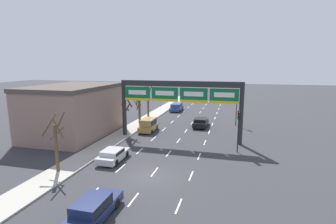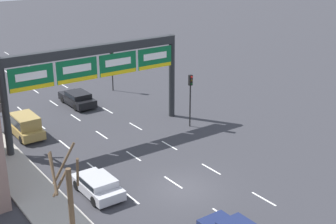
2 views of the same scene
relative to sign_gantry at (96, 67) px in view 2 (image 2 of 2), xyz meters
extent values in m
plane|color=#333338|center=(0.00, -11.27, -5.75)|extent=(220.00, 220.00, 0.00)
cube|color=white|center=(-3.30, -10.27, -5.75)|extent=(0.12, 2.00, 0.01)
cube|color=white|center=(-3.30, -5.27, -5.75)|extent=(0.12, 2.00, 0.01)
cube|color=white|center=(-3.30, -0.27, -5.75)|extent=(0.12, 2.00, 0.01)
cube|color=white|center=(-3.30, 4.73, -5.75)|extent=(0.12, 2.00, 0.01)
cube|color=white|center=(-3.30, 9.73, -5.75)|extent=(0.12, 2.00, 0.01)
cube|color=white|center=(-3.30, 14.73, -5.75)|extent=(0.12, 2.00, 0.01)
cube|color=white|center=(0.00, -15.27, -5.75)|extent=(0.12, 2.00, 0.01)
cube|color=white|center=(0.00, -10.27, -5.75)|extent=(0.12, 2.00, 0.01)
cube|color=white|center=(0.00, -5.27, -5.75)|extent=(0.12, 2.00, 0.01)
cube|color=white|center=(0.00, -0.27, -5.75)|extent=(0.12, 2.00, 0.01)
cube|color=white|center=(0.00, 4.73, -5.75)|extent=(0.12, 2.00, 0.01)
cube|color=white|center=(0.00, 9.73, -5.75)|extent=(0.12, 2.00, 0.01)
cube|color=white|center=(0.00, 14.73, -5.75)|extent=(0.12, 2.00, 0.01)
cube|color=white|center=(0.00, 19.73, -5.75)|extent=(0.12, 2.00, 0.01)
cube|color=white|center=(0.00, 24.73, -5.75)|extent=(0.12, 2.00, 0.01)
cube|color=white|center=(3.30, -15.27, -5.75)|extent=(0.12, 2.00, 0.01)
cube|color=white|center=(3.30, -10.27, -5.75)|extent=(0.12, 2.00, 0.01)
cube|color=white|center=(3.30, -5.27, -5.75)|extent=(0.12, 2.00, 0.01)
cube|color=white|center=(3.30, -0.27, -5.75)|extent=(0.12, 2.00, 0.01)
cube|color=white|center=(3.30, 4.73, -5.75)|extent=(0.12, 2.00, 0.01)
cube|color=white|center=(3.30, 9.73, -5.75)|extent=(0.12, 2.00, 0.01)
cube|color=white|center=(3.30, 14.73, -5.75)|extent=(0.12, 2.00, 0.01)
cube|color=white|center=(3.30, 19.73, -5.75)|extent=(0.12, 2.00, 0.01)
cube|color=white|center=(3.30, 24.73, -5.75)|extent=(0.12, 2.00, 0.01)
cube|color=white|center=(3.30, 29.73, -5.75)|extent=(0.12, 2.00, 0.01)
cube|color=white|center=(3.30, 34.73, -5.75)|extent=(0.12, 2.00, 0.01)
cylinder|color=#232628|center=(-7.40, 0.06, -2.03)|extent=(0.53, 0.53, 7.45)
cylinder|color=#232628|center=(7.40, 0.06, -2.03)|extent=(0.53, 0.53, 7.45)
cube|color=#232628|center=(0.00, 0.06, 1.35)|extent=(14.80, 0.60, 0.70)
cube|color=#0C6033|center=(-5.39, -0.28, 0.02)|extent=(3.34, 0.08, 1.75)
cube|color=white|center=(-5.39, -0.33, 0.18)|extent=(2.34, 0.02, 0.56)
cube|color=yellow|center=(-5.39, -0.33, -0.70)|extent=(3.28, 0.02, 0.32)
cube|color=#0C6033|center=(-1.80, -0.28, 0.02)|extent=(3.34, 0.08, 1.75)
cube|color=white|center=(-1.80, -0.33, 0.18)|extent=(2.34, 0.02, 0.56)
cube|color=yellow|center=(-1.80, -0.33, -0.70)|extent=(3.28, 0.02, 0.32)
cube|color=#0C6033|center=(1.80, -0.28, 0.02)|extent=(3.34, 0.08, 1.75)
cube|color=white|center=(1.80, -0.33, 0.18)|extent=(2.34, 0.02, 0.56)
cube|color=yellow|center=(1.80, -0.33, -0.70)|extent=(3.28, 0.02, 0.32)
cube|color=#0C6033|center=(5.39, -0.28, 0.02)|extent=(3.34, 0.08, 1.75)
cube|color=white|center=(5.39, -0.33, 0.18)|extent=(2.34, 0.02, 0.56)
cube|color=yellow|center=(5.39, -0.33, -0.70)|extent=(3.28, 0.02, 0.32)
cube|color=#B7B7BC|center=(-4.76, -8.69, -5.25)|extent=(1.86, 4.05, 0.61)
cube|color=#B7B7BC|center=(-4.76, -8.93, -4.73)|extent=(1.71, 2.11, 0.42)
cube|color=black|center=(-4.76, -8.93, -4.73)|extent=(1.75, 1.94, 0.31)
cylinder|color=black|center=(-5.60, -7.47, -5.42)|extent=(0.22, 0.66, 0.66)
cylinder|color=black|center=(-3.92, -7.47, -5.42)|extent=(0.22, 0.66, 0.66)
cylinder|color=black|center=(-5.60, -9.90, -5.42)|extent=(0.22, 0.66, 0.66)
cylinder|color=black|center=(-3.92, -9.90, -5.42)|extent=(0.22, 0.66, 0.66)
cube|color=#A88947|center=(-5.12, 3.06, -5.20)|extent=(1.83, 4.00, 0.70)
cube|color=#A88947|center=(-5.12, 3.02, -4.38)|extent=(1.68, 2.80, 0.94)
cube|color=black|center=(-5.12, 3.02, -4.38)|extent=(1.72, 2.58, 0.68)
cylinder|color=black|center=(-5.95, 4.26, -5.42)|extent=(0.22, 0.66, 0.66)
cylinder|color=black|center=(-4.30, 4.26, -5.42)|extent=(0.22, 0.66, 0.66)
cylinder|color=black|center=(-5.95, 1.86, -5.42)|extent=(0.22, 0.66, 0.66)
cylinder|color=black|center=(-4.30, 1.86, -5.42)|extent=(0.22, 0.66, 0.66)
cube|color=black|center=(1.70, 7.89, -5.19)|extent=(1.91, 4.78, 0.71)
cube|color=black|center=(1.70, 7.60, -4.62)|extent=(1.76, 2.49, 0.44)
cube|color=black|center=(1.70, 7.60, -4.62)|extent=(1.80, 2.29, 0.32)
cylinder|color=black|center=(0.83, 9.32, -5.42)|extent=(0.22, 0.66, 0.66)
cylinder|color=black|center=(2.57, 9.32, -5.42)|extent=(0.22, 0.66, 0.66)
cylinder|color=black|center=(0.83, 6.45, -5.42)|extent=(0.22, 0.66, 0.66)
cylinder|color=black|center=(2.57, 6.45, -5.42)|extent=(0.22, 0.66, 0.66)
cylinder|color=black|center=(6.89, 10.05, -3.80)|extent=(0.12, 0.12, 3.90)
cube|color=black|center=(6.89, 10.05, -1.40)|extent=(0.30, 0.24, 0.90)
sphere|color=red|center=(6.89, 9.92, -1.10)|extent=(0.20, 0.20, 0.20)
sphere|color=#412F0C|center=(6.89, 9.92, -1.40)|extent=(0.20, 0.20, 0.20)
sphere|color=#0E3515|center=(6.89, 9.92, -1.70)|extent=(0.20, 0.20, 0.20)
cylinder|color=black|center=(7.13, -2.98, -3.91)|extent=(0.12, 0.12, 3.69)
cube|color=black|center=(7.13, -2.98, -1.61)|extent=(0.30, 0.24, 0.90)
sphere|color=red|center=(7.13, -3.11, -1.31)|extent=(0.20, 0.20, 0.20)
sphere|color=#412F0C|center=(7.13, -3.11, -1.61)|extent=(0.20, 0.20, 0.20)
sphere|color=#0E3515|center=(7.13, -3.11, -1.91)|extent=(0.20, 0.20, 0.20)
cylinder|color=brown|center=(-7.14, 0.91, -1.20)|extent=(0.60, 1.53, 1.82)
cylinder|color=brown|center=(-7.53, 0.65, -2.00)|extent=(1.10, 0.78, 1.06)
cylinder|color=brown|center=(-8.20, -12.59, -3.48)|extent=(0.29, 0.29, 4.23)
cylinder|color=brown|center=(-8.90, -12.39, -1.49)|extent=(0.54, 1.53, 1.79)
cylinder|color=brown|center=(-7.78, -12.73, -1.64)|extent=(0.46, 1.01, 1.99)
cylinder|color=brown|center=(-8.15, -11.97, -1.33)|extent=(1.35, 0.24, 2.08)
cylinder|color=brown|center=(-8.45, -12.05, -2.30)|extent=(1.20, 0.65, 1.16)
cylinder|color=brown|center=(-8.93, -12.43, -1.48)|extent=(0.45, 1.58, 1.65)
camera|label=1|loc=(6.72, -31.22, 3.78)|focal=28.00mm
camera|label=2|loc=(-16.32, -32.42, 9.19)|focal=50.00mm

